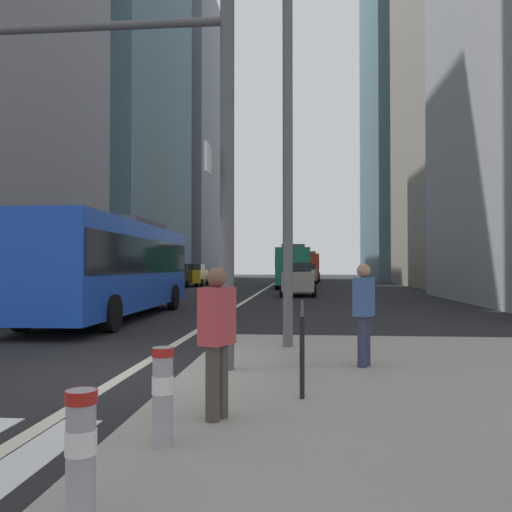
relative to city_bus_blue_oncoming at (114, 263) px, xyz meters
name	(u,v)px	position (x,y,z in m)	size (l,w,h in m)	color
ground_plane	(250,298)	(3.45, 11.20, -1.84)	(160.00, 160.00, 0.00)	black
median_island	(510,394)	(8.95, -9.80, -1.76)	(9.00, 10.00, 0.15)	gray
lane_centre_line	(264,290)	(3.45, 21.20, -1.83)	(0.20, 80.00, 0.01)	beige
office_tower_left_mid	(110,34)	(-12.55, 32.51, 22.75)	(11.79, 21.73, 49.16)	slate
office_tower_left_far	(170,138)	(-12.55, 56.12, 18.22)	(13.21, 20.64, 40.11)	slate
office_tower_right_mid	(466,10)	(20.45, 29.30, 22.12)	(10.20, 16.84, 47.90)	gray
office_tower_right_far	(415,120)	(20.45, 49.84, 18.32)	(11.73, 18.37, 40.31)	slate
city_bus_blue_oncoming	(114,263)	(0.00, 0.00, 0.00)	(2.88, 11.31, 3.40)	blue
city_bus_red_receding	(294,265)	(5.61, 26.04, 0.00)	(2.74, 11.41, 3.40)	#198456
city_bus_red_distant	(308,265)	(6.99, 45.11, 0.00)	(2.93, 11.48, 3.40)	red
car_oncoming_mid	(181,275)	(-3.73, 25.79, -0.85)	(2.16, 4.65, 1.94)	black
car_receding_near	(308,274)	(6.82, 36.09, -0.85)	(2.10, 4.43, 1.94)	silver
car_receding_far	(298,279)	(6.04, 13.82, -0.85)	(2.08, 4.37, 1.94)	#B2A899
car_oncoming_far	(194,275)	(-3.14, 28.13, -0.85)	(2.20, 4.60, 1.94)	gold
traffic_signal_gantry	(79,114)	(2.72, -8.93, 2.32)	(7.02, 0.65, 6.00)	#515156
street_lamp_post	(288,88)	(5.97, -6.55, 3.45)	(5.50, 0.32, 8.00)	#56565B
bollard_front	(81,450)	(4.90, -13.80, -1.22)	(0.20, 0.20, 0.83)	#99999E
bollard_left	(163,391)	(5.02, -12.36, -1.20)	(0.20, 0.20, 0.87)	#99999E
pedestrian_railing	(302,326)	(6.25, -9.04, -1.00)	(0.06, 3.16, 0.98)	black
pedestrian_waiting	(364,310)	(7.23, -8.48, -0.79)	(0.38, 0.45, 1.62)	#2D334C
pedestrian_walking	(217,335)	(5.37, -11.51, -0.82)	(0.37, 0.44, 1.58)	#423D38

